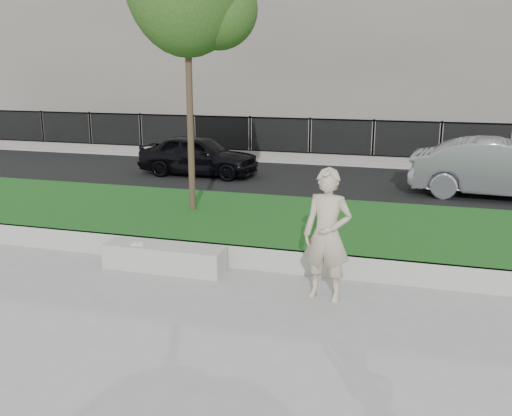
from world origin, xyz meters
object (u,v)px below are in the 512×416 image
(stone_bench, at_px, (164,258))
(car_silver, at_px, (502,169))
(car_dark, at_px, (199,155))
(man, at_px, (327,235))
(book, at_px, (138,244))

(stone_bench, bearing_deg, car_silver, 50.17)
(stone_bench, height_order, car_dark, car_dark)
(man, bearing_deg, car_silver, 75.62)
(man, relative_size, book, 9.73)
(man, height_order, car_silver, man)
(stone_bench, xyz_separation_m, car_dark, (-2.59, 8.00, 0.46))
(stone_bench, bearing_deg, car_dark, 107.97)
(stone_bench, relative_size, book, 10.33)
(car_dark, bearing_deg, man, -145.64)
(book, distance_m, car_dark, 8.35)
(book, bearing_deg, car_silver, 35.88)
(man, height_order, book, man)
(stone_bench, relative_size, man, 1.06)
(car_dark, bearing_deg, stone_bench, -160.45)
(book, xyz_separation_m, car_dark, (-2.15, 8.07, 0.23))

